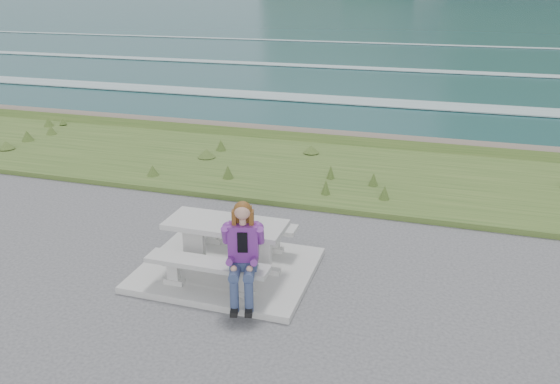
{
  "coord_description": "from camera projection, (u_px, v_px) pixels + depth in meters",
  "views": [
    {
      "loc": [
        2.96,
        -6.85,
        4.19
      ],
      "look_at": [
        0.48,
        1.2,
        0.94
      ],
      "focal_mm": 35.0,
      "sensor_mm": 36.0,
      "label": 1
    }
  ],
  "objects": [
    {
      "name": "bench_seaward",
      "position": [
        243.0,
        228.0,
        8.89
      ],
      "size": [
        1.8,
        0.35,
        0.45
      ],
      "color": "#AEAEA8",
      "rests_on": "concrete_slab"
    },
    {
      "name": "picnic_table",
      "position": [
        226.0,
        232.0,
        8.18
      ],
      "size": [
        1.8,
        0.75,
        0.75
      ],
      "color": "#AEAEA8",
      "rests_on": "concrete_slab"
    },
    {
      "name": "seated_woman",
      "position": [
        243.0,
        267.0,
        7.3
      ],
      "size": [
        0.55,
        0.77,
        1.41
      ],
      "rotation": [
        0.0,
        0.0,
        0.27
      ],
      "color": "navy",
      "rests_on": "concrete_slab"
    },
    {
      "name": "ocean",
      "position": [
        394.0,
        92.0,
        31.42
      ],
      "size": [
        1600.0,
        1600.0,
        0.09
      ],
      "color": "#1B4C4F",
      "rests_on": "ground"
    },
    {
      "name": "grass_verge",
      "position": [
        308.0,
        172.0,
        12.89
      ],
      "size": [
        160.0,
        4.5,
        0.22
      ],
      "primitive_type": "cube",
      "color": "#31521F",
      "rests_on": "ground"
    },
    {
      "name": "shore_drop",
      "position": [
        333.0,
        140.0,
        15.47
      ],
      "size": [
        160.0,
        0.8,
        2.2
      ],
      "primitive_type": "cube",
      "color": "brown",
      "rests_on": "ground"
    },
    {
      "name": "bench_landward",
      "position": [
        207.0,
        268.0,
        7.64
      ],
      "size": [
        1.8,
        0.35,
        0.45
      ],
      "color": "#AEAEA8",
      "rests_on": "concrete_slab"
    },
    {
      "name": "concrete_slab",
      "position": [
        227.0,
        269.0,
        8.41
      ],
      "size": [
        2.6,
        2.1,
        0.1
      ],
      "primitive_type": "cube",
      "color": "#AEAEA8",
      "rests_on": "ground"
    }
  ]
}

